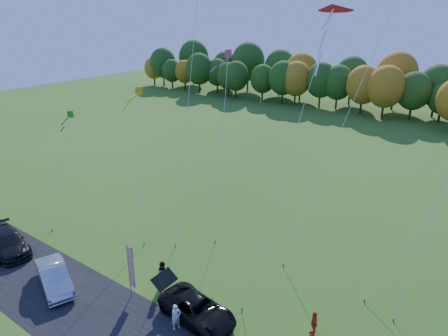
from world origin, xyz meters
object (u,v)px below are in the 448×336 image
Objects in this scene: black_suv at (197,309)px; feather_flag at (130,266)px; person_east at (314,323)px; silver_sedan at (54,277)px.

feather_flag is at bearing 108.74° from black_suv.
feather_flag is (-10.69, -3.72, 1.61)m from person_east.
person_east is (15.76, 5.96, 0.01)m from silver_sedan.
feather_flag is (-4.56, -0.87, 1.69)m from black_suv.
silver_sedan reaches higher than black_suv.
feather_flag reaches higher than person_east.
black_suv is 1.30× the size of feather_flag.
silver_sedan is 5.77m from feather_flag.
person_east reaches higher than black_suv.
feather_flag is at bearing -44.55° from silver_sedan.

